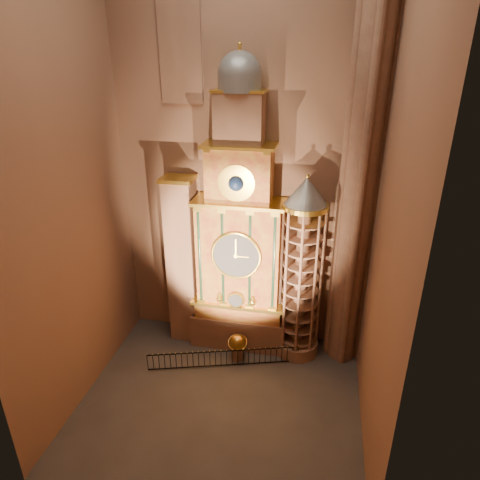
% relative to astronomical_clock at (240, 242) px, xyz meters
% --- Properties ---
extents(floor, '(14.00, 14.00, 0.00)m').
position_rel_astronomical_clock_xyz_m(floor, '(0.00, -4.96, -6.68)').
color(floor, '#383330').
rests_on(floor, ground).
extents(wall_back, '(22.00, 0.00, 22.00)m').
position_rel_astronomical_clock_xyz_m(wall_back, '(0.00, 1.04, 4.32)').
color(wall_back, '#8F674D').
rests_on(wall_back, floor).
extents(wall_left, '(0.00, 22.00, 22.00)m').
position_rel_astronomical_clock_xyz_m(wall_left, '(-7.00, -4.96, 4.32)').
color(wall_left, '#8F674D').
rests_on(wall_left, floor).
extents(wall_right, '(0.00, 22.00, 22.00)m').
position_rel_astronomical_clock_xyz_m(wall_right, '(7.00, -4.96, 4.32)').
color(wall_right, '#8F674D').
rests_on(wall_right, floor).
extents(astronomical_clock, '(5.60, 2.41, 16.70)m').
position_rel_astronomical_clock_xyz_m(astronomical_clock, '(0.00, 0.00, 0.00)').
color(astronomical_clock, '#8C634C').
rests_on(astronomical_clock, floor).
extents(portrait_tower, '(1.80, 1.60, 10.20)m').
position_rel_astronomical_clock_xyz_m(portrait_tower, '(-3.40, 0.02, -1.53)').
color(portrait_tower, '#8C634C').
rests_on(portrait_tower, floor).
extents(stair_turret, '(2.50, 2.50, 10.80)m').
position_rel_astronomical_clock_xyz_m(stair_turret, '(3.50, -0.26, -1.41)').
color(stair_turret, '#8C634C').
rests_on(stair_turret, floor).
extents(gothic_pier, '(2.04, 2.04, 22.00)m').
position_rel_astronomical_clock_xyz_m(gothic_pier, '(6.10, 0.04, 4.32)').
color(gothic_pier, '#8C634C').
rests_on(gothic_pier, floor).
extents(stained_glass_window, '(2.20, 0.14, 5.20)m').
position_rel_astronomical_clock_xyz_m(stained_glass_window, '(-3.20, 0.95, 9.82)').
color(stained_glass_window, navy).
rests_on(stained_glass_window, wall_back).
extents(celestial_globe, '(1.16, 1.10, 1.63)m').
position_rel_astronomical_clock_xyz_m(celestial_globe, '(0.21, -1.71, -5.70)').
color(celestial_globe, '#8C634C').
rests_on(celestial_globe, floor).
extents(iron_railing, '(8.16, 2.42, 1.03)m').
position_rel_astronomical_clock_xyz_m(iron_railing, '(-0.41, -2.50, -6.12)').
color(iron_railing, black).
rests_on(iron_railing, floor).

